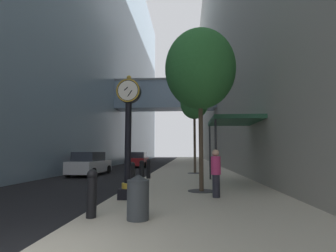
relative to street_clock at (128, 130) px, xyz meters
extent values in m
plane|color=black|center=(-0.64, 21.81, -2.48)|extent=(110.00, 110.00, 0.00)
cube|color=#BCB29E|center=(2.52, 24.81, -2.41)|extent=(6.31, 80.00, 0.14)
cube|color=#849EB2|center=(-11.64, 24.81, 15.55)|extent=(9.00, 80.00, 36.05)
cube|color=#758EA8|center=(-0.73, 24.67, 6.48)|extent=(13.41, 3.20, 3.52)
cube|color=gray|center=(-0.73, 24.67, 8.36)|extent=(13.41, 3.40, 0.24)
cube|color=gray|center=(10.17, 24.81, 15.41)|extent=(9.00, 80.00, 35.78)
cube|color=black|center=(0.00, 0.01, -2.16)|extent=(0.55, 0.55, 0.35)
cylinder|color=gold|center=(0.00, 0.01, -1.90)|extent=(0.39, 0.38, 0.18)
cylinder|color=black|center=(0.00, 0.01, -0.44)|extent=(0.22, 0.22, 2.75)
cylinder|color=black|center=(0.00, 0.01, 1.36)|extent=(0.84, 0.28, 0.84)
torus|color=gold|center=(0.00, -0.14, 1.36)|extent=(0.82, 0.05, 0.82)
cylinder|color=white|center=(0.00, -0.14, 1.36)|extent=(0.69, 0.01, 0.69)
cylinder|color=white|center=(0.00, 0.16, 1.36)|extent=(0.69, 0.01, 0.69)
sphere|color=gold|center=(0.00, 0.01, 1.85)|extent=(0.16, 0.16, 0.16)
cube|color=black|center=(-0.06, -0.15, 1.41)|extent=(0.14, 0.01, 0.13)
cube|color=black|center=(0.07, -0.15, 1.25)|extent=(0.17, 0.01, 0.23)
cylinder|color=black|center=(-0.29, -2.56, -1.86)|extent=(0.24, 0.24, 0.96)
sphere|color=black|center=(-0.29, -2.56, -1.31)|extent=(0.26, 0.26, 0.26)
cylinder|color=black|center=(-0.29, 2.13, -1.86)|extent=(0.24, 0.24, 0.96)
sphere|color=black|center=(-0.29, 2.13, -1.31)|extent=(0.26, 0.26, 0.26)
cylinder|color=black|center=(-0.29, 4.47, -1.86)|extent=(0.24, 0.24, 0.96)
sphere|color=black|center=(-0.29, 4.47, -1.31)|extent=(0.26, 0.26, 0.26)
cylinder|color=black|center=(-0.29, 6.82, -1.86)|extent=(0.24, 0.24, 0.96)
sphere|color=black|center=(-0.29, 6.82, -1.31)|extent=(0.26, 0.26, 0.26)
cylinder|color=#333335|center=(2.60, 1.91, -2.33)|extent=(1.10, 1.10, 0.02)
cylinder|color=#4C3D2D|center=(2.60, 1.91, -0.37)|extent=(0.18, 0.18, 3.95)
ellipsoid|color=#2D7033|center=(2.60, 1.91, 2.71)|extent=(2.95, 2.95, 3.39)
cylinder|color=#333335|center=(2.60, 10.78, -2.33)|extent=(1.10, 1.10, 0.02)
cylinder|color=#4C3D2D|center=(2.60, 10.78, -0.10)|extent=(0.18, 0.18, 4.47)
ellipsoid|color=#387F3D|center=(2.60, 10.78, 2.93)|extent=(2.12, 2.12, 2.44)
cylinder|color=#383D42|center=(0.87, -2.66, -1.88)|extent=(0.52, 0.52, 0.92)
cone|color=#272A2E|center=(0.87, -2.66, -1.37)|extent=(0.53, 0.53, 0.16)
cylinder|color=#23232D|center=(3.03, 0.49, -1.94)|extent=(0.36, 0.36, 0.79)
cylinder|color=#C6336B|center=(3.03, 0.49, -1.23)|extent=(0.48, 0.48, 0.64)
sphere|color=tan|center=(3.03, 0.49, -0.79)|extent=(0.24, 0.24, 0.24)
cube|color=#235138|center=(4.47, 4.93, 0.86)|extent=(2.40, 3.60, 0.20)
cylinder|color=#333338|center=(3.35, 3.33, -0.74)|extent=(0.10, 0.10, 3.20)
cylinder|color=#333338|center=(3.35, 6.53, -0.74)|extent=(0.10, 0.10, 3.20)
cube|color=silver|center=(-5.14, 10.16, -1.84)|extent=(1.89, 4.71, 0.83)
cube|color=#282D38|center=(-5.15, 9.93, -1.11)|extent=(1.62, 2.65, 0.68)
cylinder|color=black|center=(-5.98, 11.77, -2.16)|extent=(0.24, 0.65, 0.64)
cylinder|color=black|center=(-4.21, 11.72, -2.16)|extent=(0.24, 0.65, 0.64)
cylinder|color=black|center=(-6.06, 8.60, -2.16)|extent=(0.24, 0.65, 0.64)
cylinder|color=black|center=(-4.29, 8.55, -2.16)|extent=(0.24, 0.65, 0.64)
cube|color=#AD191E|center=(-3.49, 20.64, -1.85)|extent=(1.97, 4.35, 0.82)
cube|color=#282D38|center=(-3.48, 20.43, -1.12)|extent=(1.69, 2.45, 0.67)
cylinder|color=black|center=(-4.45, 22.08, -2.16)|extent=(0.24, 0.65, 0.64)
cylinder|color=black|center=(-2.60, 22.13, -2.16)|extent=(0.24, 0.65, 0.64)
cylinder|color=black|center=(-4.38, 19.16, -2.16)|extent=(0.24, 0.65, 0.64)
cylinder|color=black|center=(-2.52, 19.20, -2.16)|extent=(0.24, 0.65, 0.64)
camera|label=1|loc=(2.03, -8.90, -0.76)|focal=28.02mm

